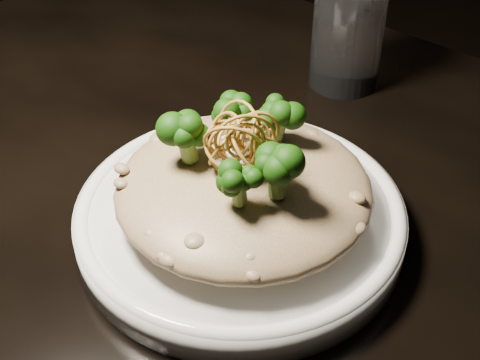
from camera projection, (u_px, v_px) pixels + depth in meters
name	position (u px, v px, depth m)	size (l,w,h in m)	color
table	(255.00, 304.00, 0.60)	(1.10, 0.80, 0.75)	black
plate	(240.00, 219.00, 0.54)	(0.27, 0.27, 0.03)	white
risotto	(244.00, 188.00, 0.52)	(0.20, 0.20, 0.04)	brown
broccoli	(242.00, 145.00, 0.49)	(0.12, 0.12, 0.04)	black
cheese	(242.00, 153.00, 0.51)	(0.05, 0.05, 0.01)	white
shallots	(243.00, 135.00, 0.48)	(0.05, 0.05, 0.03)	olive
drinking_glass	(348.00, 28.00, 0.70)	(0.07, 0.07, 0.13)	silver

